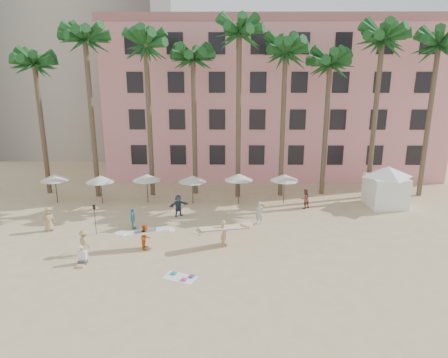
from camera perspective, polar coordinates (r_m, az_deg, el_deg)
ground at (r=23.84m, az=-4.59°, el=-13.18°), size 120.00×120.00×0.00m
pink_hotel at (r=47.25m, az=6.67°, el=11.12°), size 35.00×14.00×16.00m
palm_row at (r=35.94m, az=-2.03°, el=17.86°), size 44.40×5.40×16.30m
umbrella_row at (r=34.93m, az=-7.80°, el=0.19°), size 22.50×2.70×2.73m
cabana at (r=36.76m, az=22.20°, el=-0.49°), size 4.74×4.74×3.50m
beach_towel at (r=23.37m, az=-6.20°, el=-13.76°), size 2.05×1.61×0.14m
carrier_yellow at (r=26.61m, az=-0.01°, el=-7.50°), size 3.45×2.04×1.84m
carrier_white at (r=26.86m, az=-11.14°, el=-7.91°), size 3.20×1.36×1.65m
beachgoers at (r=30.39m, az=-7.84°, el=-5.04°), size 20.58×9.97×1.78m
paddle at (r=29.77m, az=-17.98°, el=-4.99°), size 0.18×0.04×2.23m
seated_man at (r=25.98m, az=-19.60°, el=-10.63°), size 0.48×0.85×1.10m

